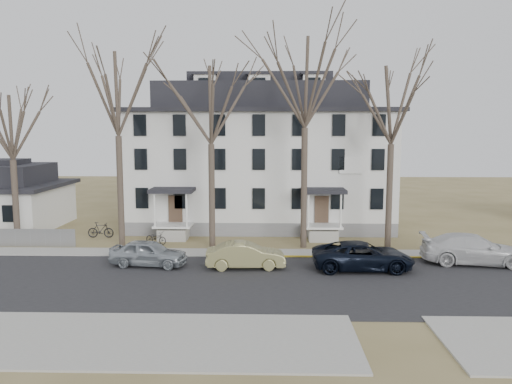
{
  "coord_description": "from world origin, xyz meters",
  "views": [
    {
      "loc": [
        -1.28,
        -22.33,
        7.65
      ],
      "look_at": [
        -2.09,
        9.0,
        3.76
      ],
      "focal_mm": 35.0,
      "sensor_mm": 36.0,
      "label": 1
    }
  ],
  "objects_px": {
    "tree_mid_left": "(211,99)",
    "tree_mid_right": "(392,99)",
    "car_silver": "(149,254)",
    "tree_center": "(305,75)",
    "boarding_house": "(260,158)",
    "car_tan": "(246,256)",
    "bicycle_left": "(156,238)",
    "tree_far_left": "(117,88)",
    "car_white": "(473,250)",
    "small_house": "(6,199)",
    "tree_bungalow": "(11,123)",
    "car_navy": "(363,256)",
    "bicycle_right": "(101,231)"
  },
  "relations": [
    {
      "from": "tree_bungalow",
      "to": "bicycle_right",
      "type": "xyz_separation_m",
      "value": [
        4.77,
        2.4,
        -7.56
      ]
    },
    {
      "from": "tree_mid_right",
      "to": "car_white",
      "type": "bearing_deg",
      "value": -44.83
    },
    {
      "from": "small_house",
      "to": "tree_mid_left",
      "type": "bearing_deg",
      "value": -20.03
    },
    {
      "from": "boarding_house",
      "to": "tree_far_left",
      "type": "relative_size",
      "value": 1.52
    },
    {
      "from": "car_tan",
      "to": "car_white",
      "type": "relative_size",
      "value": 0.75
    },
    {
      "from": "tree_far_left",
      "to": "tree_bungalow",
      "type": "xyz_separation_m",
      "value": [
        -7.0,
        0.0,
        -2.22
      ]
    },
    {
      "from": "small_house",
      "to": "tree_center",
      "type": "bearing_deg",
      "value": -15.08
    },
    {
      "from": "boarding_house",
      "to": "tree_bungalow",
      "type": "relative_size",
      "value": 1.93
    },
    {
      "from": "boarding_house",
      "to": "tree_mid_left",
      "type": "bearing_deg",
      "value": -110.2
    },
    {
      "from": "tree_mid_right",
      "to": "tree_bungalow",
      "type": "xyz_separation_m",
      "value": [
        -24.5,
        0.0,
        -1.48
      ]
    },
    {
      "from": "boarding_house",
      "to": "small_house",
      "type": "xyz_separation_m",
      "value": [
        -20.0,
        -1.96,
        -3.13
      ]
    },
    {
      "from": "car_navy",
      "to": "tree_mid_left",
      "type": "bearing_deg",
      "value": 58.86
    },
    {
      "from": "small_house",
      "to": "tree_center",
      "type": "distance_m",
      "value": 25.41
    },
    {
      "from": "tree_mid_left",
      "to": "bicycle_right",
      "type": "xyz_separation_m",
      "value": [
        -8.23,
        2.4,
        -9.05
      ]
    },
    {
      "from": "small_house",
      "to": "car_white",
      "type": "relative_size",
      "value": 1.49
    },
    {
      "from": "tree_mid_left",
      "to": "car_white",
      "type": "relative_size",
      "value": 2.18
    },
    {
      "from": "tree_center",
      "to": "small_house",
      "type": "bearing_deg",
      "value": 164.92
    },
    {
      "from": "bicycle_left",
      "to": "car_white",
      "type": "bearing_deg",
      "value": -78.91
    },
    {
      "from": "boarding_house",
      "to": "car_white",
      "type": "distance_m",
      "value": 17.93
    },
    {
      "from": "boarding_house",
      "to": "bicycle_right",
      "type": "height_order",
      "value": "boarding_house"
    },
    {
      "from": "small_house",
      "to": "car_tan",
      "type": "xyz_separation_m",
      "value": [
        19.44,
        -11.36,
        -1.53
      ]
    },
    {
      "from": "tree_mid_right",
      "to": "car_navy",
      "type": "distance_m",
      "value": 10.62
    },
    {
      "from": "car_silver",
      "to": "tree_center",
      "type": "bearing_deg",
      "value": -54.44
    },
    {
      "from": "boarding_house",
      "to": "tree_mid_right",
      "type": "distance_m",
      "value": 12.51
    },
    {
      "from": "tree_far_left",
      "to": "car_navy",
      "type": "distance_m",
      "value": 18.47
    },
    {
      "from": "small_house",
      "to": "car_navy",
      "type": "height_order",
      "value": "small_house"
    },
    {
      "from": "tree_bungalow",
      "to": "car_navy",
      "type": "relative_size",
      "value": 1.96
    },
    {
      "from": "tree_center",
      "to": "car_tan",
      "type": "xyz_separation_m",
      "value": [
        -3.56,
        -5.16,
        -10.36
      ]
    },
    {
      "from": "tree_mid_right",
      "to": "car_tan",
      "type": "height_order",
      "value": "tree_mid_right"
    },
    {
      "from": "tree_bungalow",
      "to": "bicycle_left",
      "type": "relative_size",
      "value": 6.66
    },
    {
      "from": "boarding_house",
      "to": "car_silver",
      "type": "height_order",
      "value": "boarding_house"
    },
    {
      "from": "tree_center",
      "to": "bicycle_right",
      "type": "bearing_deg",
      "value": 170.43
    },
    {
      "from": "tree_mid_left",
      "to": "small_house",
      "type": "bearing_deg",
      "value": 159.97
    },
    {
      "from": "car_tan",
      "to": "bicycle_left",
      "type": "xyz_separation_m",
      "value": [
        -6.3,
        5.73,
        -0.3
      ]
    },
    {
      "from": "tree_far_left",
      "to": "tree_center",
      "type": "distance_m",
      "value": 12.02
    },
    {
      "from": "tree_far_left",
      "to": "tree_bungalow",
      "type": "relative_size",
      "value": 1.27
    },
    {
      "from": "bicycle_left",
      "to": "tree_mid_left",
      "type": "bearing_deg",
      "value": -74.16
    },
    {
      "from": "tree_mid_right",
      "to": "car_silver",
      "type": "distance_m",
      "value": 17.72
    },
    {
      "from": "tree_far_left",
      "to": "small_house",
      "type": "bearing_deg",
      "value": 150.61
    },
    {
      "from": "small_house",
      "to": "tree_far_left",
      "type": "distance_m",
      "value": 15.0
    },
    {
      "from": "boarding_house",
      "to": "tree_center",
      "type": "height_order",
      "value": "tree_center"
    },
    {
      "from": "tree_mid_left",
      "to": "tree_mid_right",
      "type": "height_order",
      "value": "same"
    },
    {
      "from": "boarding_house",
      "to": "tree_mid_right",
      "type": "height_order",
      "value": "tree_mid_right"
    },
    {
      "from": "tree_far_left",
      "to": "tree_mid_left",
      "type": "xyz_separation_m",
      "value": [
        6.0,
        0.0,
        -0.74
      ]
    },
    {
      "from": "car_navy",
      "to": "bicycle_left",
      "type": "bearing_deg",
      "value": 64.94
    },
    {
      "from": "car_navy",
      "to": "bicycle_left",
      "type": "height_order",
      "value": "car_navy"
    },
    {
      "from": "small_house",
      "to": "tree_bungalow",
      "type": "relative_size",
      "value": 0.81
    },
    {
      "from": "tree_center",
      "to": "car_navy",
      "type": "height_order",
      "value": "tree_center"
    },
    {
      "from": "small_house",
      "to": "tree_mid_right",
      "type": "distance_m",
      "value": 30.08
    },
    {
      "from": "car_silver",
      "to": "tree_mid_left",
      "type": "bearing_deg",
      "value": -24.83
    }
  ]
}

